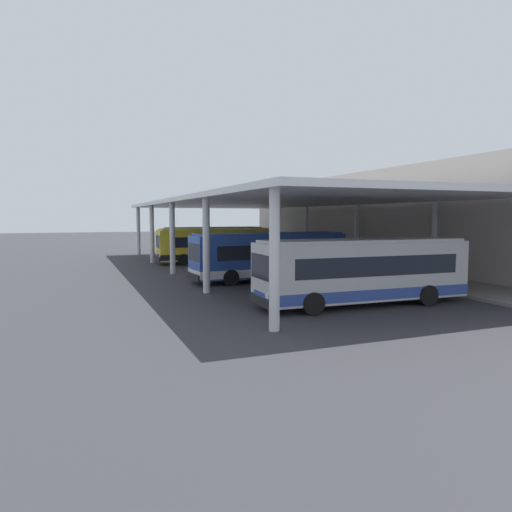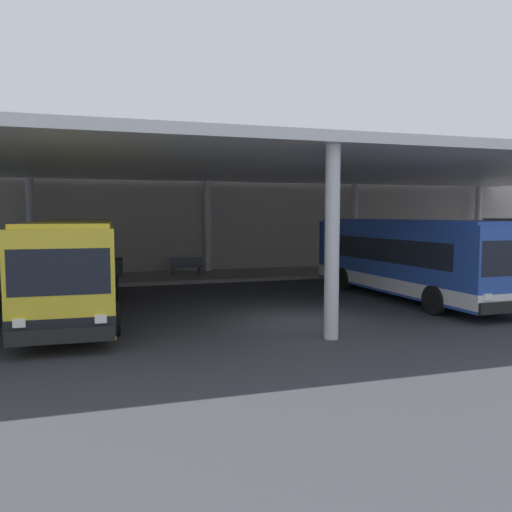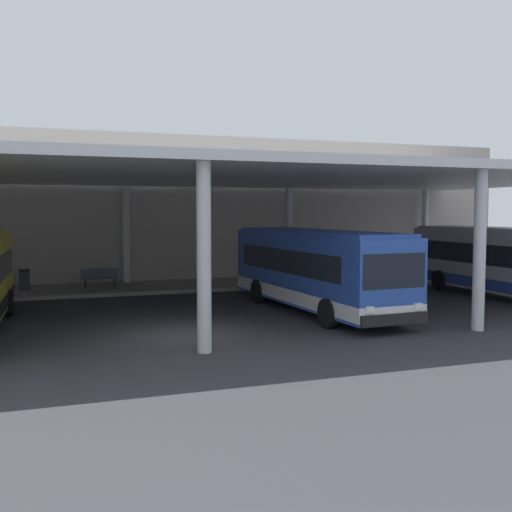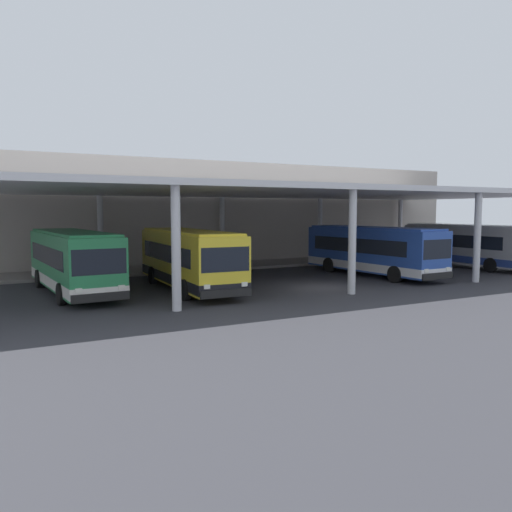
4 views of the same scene
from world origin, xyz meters
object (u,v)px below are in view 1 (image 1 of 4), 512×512
(bus_nearest_bay, at_px, (214,242))
(bus_far_bay, at_px, (362,271))
(bus_middle_bay, at_px, (269,256))
(trash_bin, at_px, (313,254))
(bench_waiting, at_px, (330,257))
(bus_second_bay, at_px, (216,245))

(bus_nearest_bay, bearing_deg, bus_far_bay, -1.98)
(bus_middle_bay, distance_m, trash_bin, 14.32)
(bus_middle_bay, bearing_deg, bus_nearest_bay, 174.90)
(bus_far_bay, bearing_deg, bench_waiting, 153.80)
(trash_bin, bearing_deg, bus_far_bay, -22.76)
(bus_far_bay, relative_size, bench_waiting, 5.89)
(bus_second_bay, relative_size, bench_waiting, 5.89)
(bus_nearest_bay, xyz_separation_m, trash_bin, (7.37, 7.65, -0.98))
(bus_middle_bay, height_order, bench_waiting, bus_middle_bay)
(bench_waiting, bearing_deg, bus_second_bay, -120.04)
(bus_middle_bay, xyz_separation_m, bench_waiting, (-7.40, 9.05, -0.99))
(bus_far_bay, distance_m, bench_waiting, 19.02)
(bus_nearest_bay, height_order, bench_waiting, bus_nearest_bay)
(bus_second_bay, bearing_deg, bus_far_bay, 1.51)
(bus_second_bay, bearing_deg, bus_middle_bay, -0.36)
(bus_middle_bay, height_order, bus_far_bay, same)
(trash_bin, bearing_deg, bus_second_bay, -100.54)
(bus_nearest_bay, bearing_deg, bus_middle_bay, -5.10)
(bus_nearest_bay, relative_size, trash_bin, 10.89)
(bus_second_bay, height_order, bus_middle_bay, same)
(bus_middle_bay, xyz_separation_m, bus_far_bay, (9.64, 0.67, 0.00))
(bus_nearest_bay, bearing_deg, bus_second_bay, -15.31)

